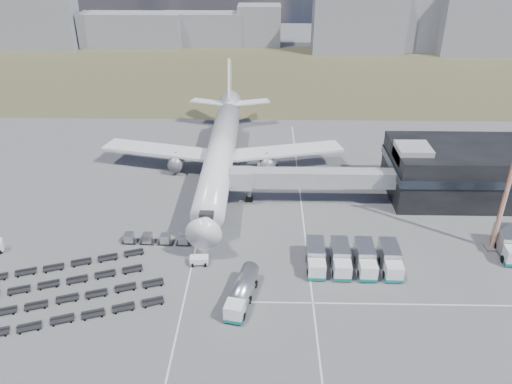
{
  "coord_description": "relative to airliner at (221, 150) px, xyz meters",
  "views": [
    {
      "loc": [
        9.25,
        -61.67,
        46.55
      ],
      "look_at": [
        7.54,
        16.84,
        4.0
      ],
      "focal_mm": 35.0,
      "sensor_mm": 36.0,
      "label": 1
    }
  ],
  "objects": [
    {
      "name": "fuel_tanker",
      "position": [
        6.14,
        -40.12,
        -3.66
      ],
      "size": [
        4.65,
        10.4,
        3.26
      ],
      "rotation": [
        0.0,
        0.0,
        -0.22
      ],
      "color": "white",
      "rests_on": "ground"
    },
    {
      "name": "service_trucks_near",
      "position": [
        22.64,
        -32.09,
        -3.61
      ],
      "size": [
        14.11,
        7.99,
        3.1
      ],
      "rotation": [
        0.0,
        0.0,
        -0.02
      ],
      "color": "white",
      "rests_on": "ground"
    },
    {
      "name": "terminal",
      "position": [
        47.77,
        -8.41,
        -0.04
      ],
      "size": [
        30.4,
        16.4,
        11.0
      ],
      "color": "black",
      "rests_on": "ground"
    },
    {
      "name": "grass_strip",
      "position": [
        0.0,
        77.62,
        -5.29
      ],
      "size": [
        420.0,
        90.0,
        0.01
      ],
      "primitive_type": "cube",
      "color": "#47412B",
      "rests_on": "ground"
    },
    {
      "name": "ground",
      "position": [
        0.0,
        -32.38,
        -5.29
      ],
      "size": [
        420.0,
        420.0,
        0.0
      ],
      "primitive_type": "plane",
      "color": "#565659",
      "rests_on": "ground"
    },
    {
      "name": "baggage_dollies",
      "position": [
        -19.46,
        -39.1,
        -4.93
      ],
      "size": [
        29.04,
        21.7,
        0.72
      ],
      "rotation": [
        0.0,
        0.0,
        0.33
      ],
      "color": "black",
      "rests_on": "ground"
    },
    {
      "name": "floodlight_mast",
      "position": [
        45.98,
        -26.5,
        7.93
      ],
      "size": [
        2.51,
        2.04,
        26.38
      ],
      "rotation": [
        0.0,
        0.0,
        -0.15
      ],
      "color": "#BE4A1E",
      "rests_on": "ground"
    },
    {
      "name": "jet_bridge",
      "position": [
        15.9,
        -11.95,
        -0.24
      ],
      "size": [
        30.3,
        3.8,
        7.05
      ],
      "color": "#939399",
      "rests_on": "ground"
    },
    {
      "name": "uld_row",
      "position": [
        -7.08,
        -26.33,
        -4.35
      ],
      "size": [
        14.43,
        1.96,
        1.58
      ],
      "rotation": [
        0.0,
        0.0,
        -0.03
      ],
      "color": "black",
      "rests_on": "ground"
    },
    {
      "name": "skyline",
      "position": [
        3.43,
        117.27,
        5.24
      ],
      "size": [
        286.41,
        27.25,
        25.28
      ],
      "color": "gray",
      "rests_on": "ground"
    },
    {
      "name": "catering_truck",
      "position": [
        9.7,
        1.18,
        -3.89
      ],
      "size": [
        4.51,
        6.43,
        2.73
      ],
      "rotation": [
        0.0,
        0.0,
        -0.39
      ],
      "color": "white",
      "rests_on": "ground"
    },
    {
      "name": "pushback_tug",
      "position": [
        -0.87,
        -31.73,
        -4.63
      ],
      "size": [
        2.93,
        1.79,
        1.32
      ],
      "primitive_type": "cube",
      "rotation": [
        0.0,
        0.0,
        0.07
      ],
      "color": "white",
      "rests_on": "ground"
    },
    {
      "name": "lane_markings",
      "position": [
        9.77,
        -29.38,
        -5.29
      ],
      "size": [
        47.12,
        110.0,
        0.01
      ],
      "color": "silver",
      "rests_on": "ground"
    },
    {
      "name": "airliner",
      "position": [
        0.0,
        0.0,
        0.0
      ],
      "size": [
        51.59,
        64.53,
        17.62
      ],
      "color": "white",
      "rests_on": "ground"
    }
  ]
}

